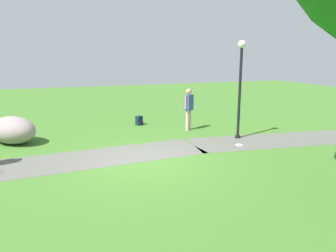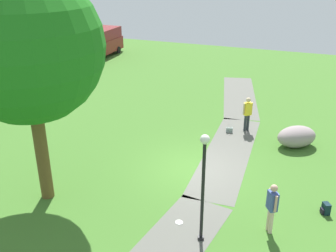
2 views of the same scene
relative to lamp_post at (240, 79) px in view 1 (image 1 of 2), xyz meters
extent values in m
plane|color=#3D6C27|center=(4.05, 1.51, -2.19)|extent=(48.00, 48.00, 0.00)
cube|color=#5A5952|center=(-1.99, 0.91, -2.19)|extent=(8.19, 3.01, 0.01)
cube|color=#5A5952|center=(5.97, 0.57, -2.19)|extent=(8.09, 2.33, 0.01)
cylinder|color=black|center=(0.00, 0.00, -2.14)|extent=(0.20, 0.20, 0.10)
cylinder|color=black|center=(0.00, 0.00, -0.56)|extent=(0.10, 0.10, 3.27)
sphere|color=white|center=(0.00, 0.00, 1.22)|extent=(0.28, 0.28, 0.28)
ellipsoid|color=gray|center=(7.77, -2.16, -1.71)|extent=(2.13, 2.21, 0.96)
cylinder|color=beige|center=(1.09, -1.94, -1.78)|extent=(0.13, 0.13, 0.83)
cylinder|color=beige|center=(1.23, -1.85, -1.78)|extent=(0.13, 0.13, 0.83)
cube|color=#3B4F91|center=(1.16, -1.90, -1.05)|extent=(0.43, 0.39, 0.62)
cylinder|color=tan|center=(0.97, -2.01, -1.01)|extent=(0.08, 0.08, 0.55)
cylinder|color=tan|center=(1.35, -1.78, -1.01)|extent=(0.08, 0.08, 0.55)
sphere|color=tan|center=(1.16, -1.90, -0.59)|extent=(0.23, 0.23, 0.23)
cube|color=black|center=(2.81, -3.55, -1.99)|extent=(0.34, 0.31, 0.40)
cube|color=black|center=(2.74, -3.43, -2.07)|extent=(0.20, 0.15, 0.18)
cylinder|color=white|center=(0.51, 0.90, -2.18)|extent=(0.25, 0.25, 0.02)
camera|label=1|loc=(6.65, 10.08, 0.86)|focal=34.77mm
camera|label=2|loc=(-9.20, -2.55, 5.76)|focal=41.21mm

